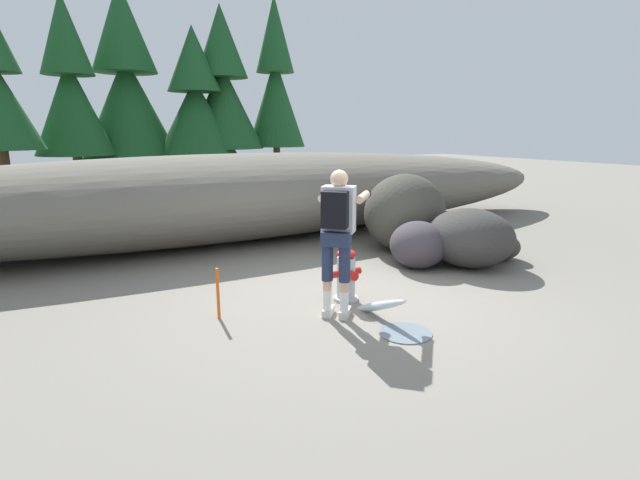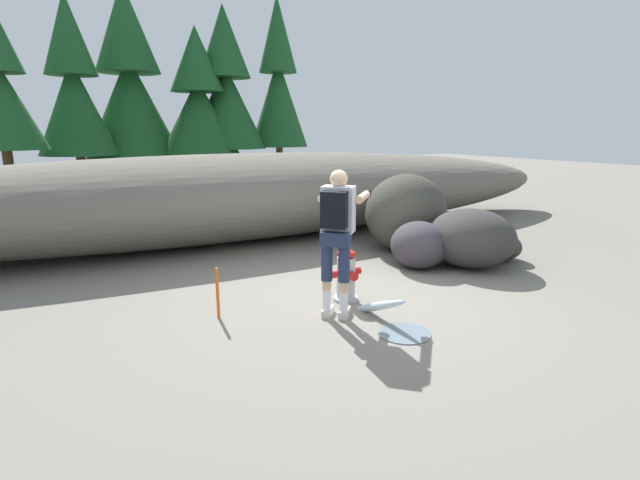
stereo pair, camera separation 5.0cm
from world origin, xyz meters
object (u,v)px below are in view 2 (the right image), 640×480
at_px(utility_worker, 338,224).
at_px(boulder_mid, 471,238).
at_px(boulder_outlier, 500,246).
at_px(survey_stake, 218,293).
at_px(fire_hydrant, 346,276).
at_px(boulder_large, 406,213).
at_px(boulder_small, 419,245).

xyz_separation_m(utility_worker, boulder_mid, (2.90, 0.76, -0.62)).
xyz_separation_m(boulder_outlier, survey_stake, (-4.93, -0.26, 0.07)).
distance_m(fire_hydrant, boulder_large, 2.92).
distance_m(boulder_large, survey_stake, 4.23).
height_order(boulder_large, survey_stake, boulder_large).
xyz_separation_m(boulder_large, survey_stake, (-3.92, -1.53, -0.38)).
bearing_deg(boulder_large, boulder_mid, -80.46).
height_order(fire_hydrant, utility_worker, utility_worker).
relative_size(utility_worker, boulder_large, 1.05).
height_order(utility_worker, boulder_outlier, utility_worker).
bearing_deg(boulder_large, fire_hydrant, -143.21).
xyz_separation_m(boulder_large, boulder_small, (-0.53, -1.01, -0.32)).
bearing_deg(boulder_mid, boulder_large, 99.54).
bearing_deg(utility_worker, survey_stake, 108.77).
bearing_deg(boulder_small, boulder_large, 62.30).
distance_m(fire_hydrant, boulder_mid, 2.58).
distance_m(boulder_large, boulder_small, 1.19).
height_order(utility_worker, boulder_mid, utility_worker).
bearing_deg(fire_hydrant, utility_worker, -133.66).
xyz_separation_m(boulder_small, boulder_outlier, (1.54, -0.26, -0.14)).
bearing_deg(boulder_mid, boulder_outlier, 5.46).
bearing_deg(boulder_large, boulder_outlier, -51.65).
xyz_separation_m(boulder_large, boulder_mid, (0.23, -1.34, -0.22)).
bearing_deg(boulder_small, boulder_mid, -23.69).
bearing_deg(fire_hydrant, boulder_large, 36.79).
bearing_deg(boulder_outlier, survey_stake, -176.96).
relative_size(fire_hydrant, boulder_small, 0.75).
bearing_deg(fire_hydrant, boulder_mid, 8.72).
bearing_deg(fire_hydrant, boulder_small, 22.00).
distance_m(boulder_small, survey_stake, 3.43).
height_order(utility_worker, boulder_large, utility_worker).
relative_size(utility_worker, survey_stake, 2.82).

